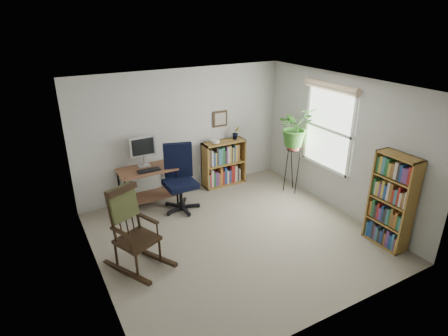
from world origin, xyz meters
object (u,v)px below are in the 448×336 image
office_chair (180,179)px  rocking_chair (136,230)px  low_bookshelf (224,163)px  desk (148,187)px  tall_bookshelf (392,201)px

office_chair → rocking_chair: 1.70m
rocking_chair → low_bookshelf: rocking_chair is taller
desk → rocking_chair: size_ratio=0.84×
office_chair → rocking_chair: bearing=-117.1°
desk → low_bookshelf: bearing=4.1°
rocking_chair → office_chair: bearing=23.1°
desk → office_chair: office_chair is taller
desk → low_bookshelf: (1.66, 0.12, 0.10)m
office_chair → low_bookshelf: 1.33m
rocking_chair → tall_bookshelf: tall_bookshelf is taller
rocking_chair → low_bookshelf: 2.98m
rocking_chair → tall_bookshelf: size_ratio=0.82×
rocking_chair → low_bookshelf: size_ratio=1.29×
desk → office_chair: (0.46, -0.44, 0.24)m
office_chair → tall_bookshelf: (2.33, -2.53, 0.13)m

